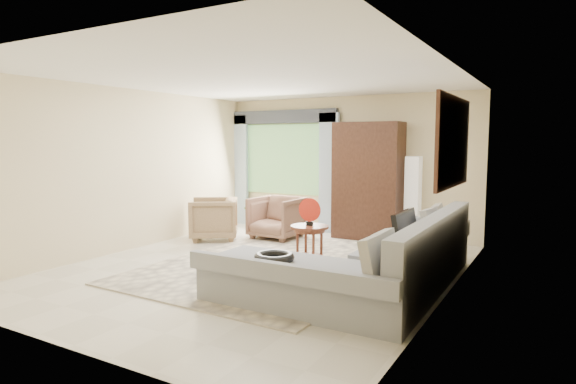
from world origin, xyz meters
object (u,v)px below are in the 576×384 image
Objects in this scene: potted_plant at (256,214)px; floor_lamp at (413,200)px; tv_screen at (406,232)px; armoire at (368,181)px; sectional_sofa at (379,268)px; armchair_right at (277,218)px; coffee_table at (309,243)px; armchair_left at (213,219)px.

floor_lamp is at bearing 1.42° from potted_plant.
armoire reaches higher than tv_screen.
sectional_sofa is 4.11× the size of armchair_right.
armchair_right is (-2.92, 1.92, -0.34)m from tv_screen.
tv_screen is at bearing 27.05° from sectional_sofa.
sectional_sofa is 1.65× the size of armoire.
armchair_right is at bearing 146.63° from tv_screen.
sectional_sofa is at bearing -30.77° from coffee_table.
armoire reaches higher than coffee_table.
potted_plant is at bearing 142.26° from armchair_right.
floor_lamp reaches higher than coffee_table.
floor_lamp is at bearing 98.33° from sectional_sofa.
floor_lamp is (3.20, 0.08, 0.48)m from potted_plant.
coffee_table is 0.66× the size of armchair_left.
coffee_table is (-1.59, 0.65, -0.43)m from tv_screen.
coffee_table reaches higher than potted_plant.
coffee_table is 2.36m from armchair_left.
tv_screen reaches higher than sectional_sofa.
armchair_right is 1.59× the size of potted_plant.
potted_plant is 3.24m from floor_lamp.
armchair_left reaches higher than potted_plant.
sectional_sofa is 3.87m from armchair_left.
tv_screen is 2.91m from floor_lamp.
armchair_right is 2.42m from floor_lamp.
armoire is at bearing 0.47° from potted_plant.
sectional_sofa is at bearing 34.44° from armchair_left.
armchair_left is at bearing 161.48° from tv_screen.
floor_lamp is at bearing 81.88° from armchair_left.
armchair_left is at bearing -88.45° from potted_plant.
armchair_left is 0.39× the size of armoire.
floor_lamp is (0.80, 0.06, -0.30)m from armoire.
tv_screen is at bearing -61.49° from armoire.
potted_plant is (-3.90, 2.74, -0.45)m from tv_screen.
armchair_left is at bearing 164.22° from coffee_table.
coffee_table is at bearing 40.35° from armchair_left.
armchair_left is at bearing 158.31° from sectional_sofa.
coffee_table is at bearing -41.74° from armchair_right.
armoire is at bearing 87.93° from armchair_left.
armoire is (2.40, 0.02, 0.78)m from potted_plant.
armchair_right is 1.29m from potted_plant.
sectional_sofa is 2.31× the size of floor_lamp.
armoire reaches higher than armchair_left.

